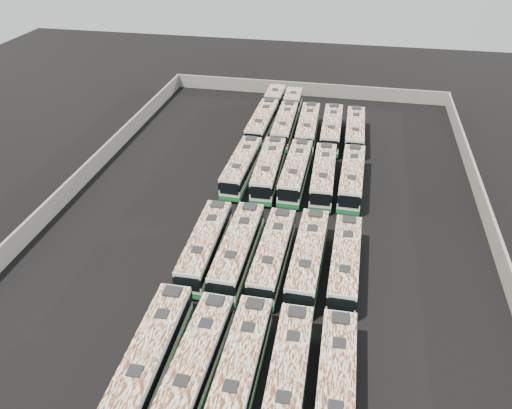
# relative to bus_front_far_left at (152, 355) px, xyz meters

# --- Properties ---
(ground) EXTENTS (140.00, 140.00, 0.00)m
(ground) POSITION_rel_bus_front_far_left_xyz_m (4.49, 21.68, -1.71)
(ground) COLOR black
(ground) RESTS_ON ground
(perimeter_wall) EXTENTS (45.20, 73.20, 2.20)m
(perimeter_wall) POSITION_rel_bus_front_far_left_xyz_m (4.49, 21.68, -0.61)
(perimeter_wall) COLOR slate
(perimeter_wall) RESTS_ON ground
(bus_front_far_left) EXTENTS (2.71, 11.92, 3.35)m
(bus_front_far_left) POSITION_rel_bus_front_far_left_xyz_m (0.00, 0.00, 0.00)
(bus_front_far_left) COLOR white
(bus_front_far_left) RESTS_ON ground
(bus_front_left) EXTENTS (2.75, 11.66, 3.27)m
(bus_front_left) POSITION_rel_bus_front_far_left_xyz_m (3.28, -0.13, -0.04)
(bus_front_left) COLOR white
(bus_front_left) RESTS_ON ground
(bus_front_center) EXTENTS (2.51, 11.70, 3.29)m
(bus_front_center) POSITION_rel_bus_front_far_left_xyz_m (6.40, 0.08, -0.03)
(bus_front_center) COLOR white
(bus_front_center) RESTS_ON ground
(bus_front_right) EXTENTS (2.62, 11.57, 3.25)m
(bus_front_right) POSITION_rel_bus_front_far_left_xyz_m (9.71, -0.05, -0.05)
(bus_front_right) COLOR white
(bus_front_right) RESTS_ON ground
(bus_front_far_right) EXTENTS (2.65, 11.67, 3.28)m
(bus_front_far_right) POSITION_rel_bus_front_far_left_xyz_m (12.91, -0.10, -0.04)
(bus_front_far_right) COLOR white
(bus_front_far_right) RESTS_ON ground
(bus_midfront_far_left) EXTENTS (2.65, 11.52, 3.23)m
(bus_midfront_far_left) POSITION_rel_bus_front_far_left_xyz_m (0.13, 13.04, -0.06)
(bus_midfront_far_left) COLOR white
(bus_midfront_far_left) RESTS_ON ground
(bus_midfront_left) EXTENTS (2.62, 11.90, 3.35)m
(bus_midfront_left) POSITION_rel_bus_front_far_left_xyz_m (3.24, 12.92, 0.00)
(bus_midfront_left) COLOR white
(bus_midfront_left) RESTS_ON ground
(bus_midfront_center) EXTENTS (2.62, 11.49, 3.23)m
(bus_midfront_center) POSITION_rel_bus_front_far_left_xyz_m (6.45, 12.90, -0.06)
(bus_midfront_center) COLOR white
(bus_midfront_center) RESTS_ON ground
(bus_midfront_right) EXTENTS (2.71, 11.93, 3.35)m
(bus_midfront_right) POSITION_rel_bus_front_far_left_xyz_m (9.61, 12.99, 0.00)
(bus_midfront_right) COLOR white
(bus_midfront_right) RESTS_ON ground
(bus_midfront_far_right) EXTENTS (2.50, 11.39, 3.20)m
(bus_midfront_far_right) POSITION_rel_bus_front_far_left_xyz_m (12.87, 13.03, -0.07)
(bus_midfront_far_right) COLOR white
(bus_midfront_far_right) RESTS_ON ground
(bus_midback_far_left) EXTENTS (2.68, 11.51, 3.23)m
(bus_midback_far_left) POSITION_rel_bus_front_far_left_xyz_m (0.05, 28.58, -0.06)
(bus_midback_far_left) COLOR white
(bus_midback_far_left) RESTS_ON ground
(bus_midback_left) EXTENTS (2.81, 11.94, 3.35)m
(bus_midback_left) POSITION_rel_bus_front_far_left_xyz_m (3.29, 28.51, -0.00)
(bus_midback_left) COLOR white
(bus_midback_left) RESTS_ON ground
(bus_midback_center) EXTENTS (2.62, 11.82, 3.32)m
(bus_midback_center) POSITION_rel_bus_front_far_left_xyz_m (6.46, 28.52, -0.01)
(bus_midback_center) COLOR white
(bus_midback_center) RESTS_ON ground
(bus_midback_right) EXTENTS (2.74, 11.61, 3.25)m
(bus_midback_right) POSITION_rel_bus_front_far_left_xyz_m (9.68, 28.35, -0.05)
(bus_midback_right) COLOR white
(bus_midback_right) RESTS_ON ground
(bus_midback_far_right) EXTENTS (2.65, 11.68, 3.28)m
(bus_midback_far_right) POSITION_rel_bus_front_far_left_xyz_m (12.86, 28.51, -0.03)
(bus_midback_far_right) COLOR white
(bus_midback_far_right) RESTS_ON ground
(bus_back_far_left) EXTENTS (2.79, 18.40, 3.33)m
(bus_back_far_left) POSITION_rel_bus_front_far_left_xyz_m (0.12, 44.62, -0.01)
(bus_back_far_left) COLOR white
(bus_back_far_left) RESTS_ON ground
(bus_back_left) EXTENTS (2.72, 17.79, 3.22)m
(bus_back_left) POSITION_rel_bus_front_far_left_xyz_m (3.18, 44.45, -0.07)
(bus_back_left) COLOR white
(bus_back_left) RESTS_ON ground
(bus_back_center) EXTENTS (2.78, 11.77, 3.30)m
(bus_back_center) POSITION_rel_bus_front_far_left_xyz_m (6.43, 41.32, -0.02)
(bus_back_center) COLOR white
(bus_back_center) RESTS_ON ground
(bus_back_right) EXTENTS (2.68, 11.79, 3.31)m
(bus_back_right) POSITION_rel_bus_front_far_left_xyz_m (9.66, 41.36, -0.02)
(bus_back_right) COLOR white
(bus_back_right) RESTS_ON ground
(bus_back_far_right) EXTENTS (2.58, 11.48, 3.23)m
(bus_back_far_right) POSITION_rel_bus_front_far_left_xyz_m (12.78, 41.36, -0.06)
(bus_back_far_right) COLOR white
(bus_back_far_right) RESTS_ON ground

